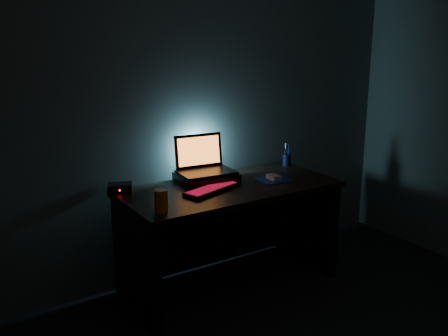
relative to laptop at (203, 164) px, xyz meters
The scene contains 9 objects.
desk 0.42m from the laptop, 65.38° to the right, with size 1.50×0.70×0.75m.
riser 0.10m from the laptop, 95.88° to the right, with size 0.40×0.30×0.06m, color black.
laptop is the anchor object (origin of this frame).
keyboard 0.29m from the laptop, 108.61° to the right, with size 0.44×0.25×0.03m.
mousepad 0.52m from the laptop, 32.92° to the right, with size 0.22×0.20×0.00m, color navy.
mouse 0.51m from the laptop, 32.92° to the right, with size 0.07×0.11×0.03m, color #98979C.
pen_cup 0.76m from the laptop, ahead, with size 0.06×0.06×0.09m, color black.
juice_glass 0.71m from the laptop, 140.57° to the right, with size 0.08×0.08×0.14m, color orange.
router 0.61m from the laptop, behind, with size 0.19×0.18×0.05m.
Camera 1 is at (-1.80, -1.11, 1.74)m, focal length 40.00 mm.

